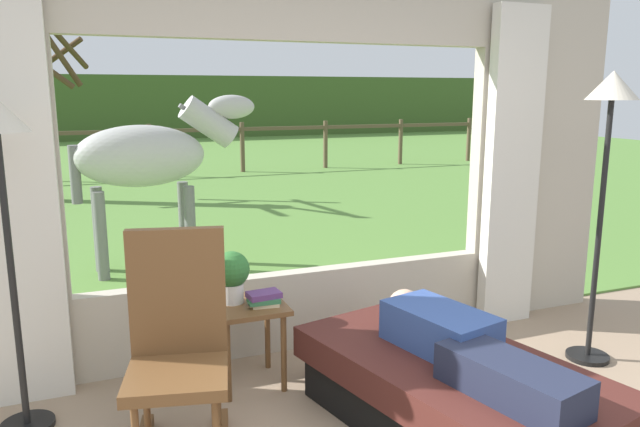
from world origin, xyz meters
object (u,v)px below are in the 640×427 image
recliner_sofa (452,394)px  floor_lamp_right (609,130)px  horse (149,157)px  floor_lamp_left (0,165)px  book_stack (264,299)px  side_table (248,319)px  reclining_person (461,344)px  potted_plant (232,274)px  pasture_tree (40,113)px  rocking_chair (178,346)px

recliner_sofa → floor_lamp_right: (1.38, 0.43, 1.32)m
horse → floor_lamp_right: bearing=36.2°
floor_lamp_left → book_stack: bearing=-0.4°
side_table → book_stack: book_stack is taller
reclining_person → potted_plant: bearing=118.6°
horse → pasture_tree: 4.81m
pasture_tree → side_table: bearing=-78.8°
book_stack → horse: horse is taller
rocking_chair → horse: bearing=98.8°
potted_plant → pasture_tree: 7.44m
potted_plant → floor_lamp_left: (-1.17, -0.11, 0.72)m
rocking_chair → book_stack: size_ratio=5.46×
book_stack → horse: (-0.35, 2.74, 0.59)m
side_table → pasture_tree: size_ratio=0.17×
reclining_person → floor_lamp_right: (1.38, 0.48, 1.02)m
reclining_person → pasture_tree: pasture_tree is taller
floor_lamp_left → pasture_tree: bearing=91.6°
rocking_chair → horse: (0.24, 3.22, 0.61)m
book_stack → pasture_tree: bearing=101.8°
reclining_person → pasture_tree: (-2.31, 8.32, 0.92)m
book_stack → pasture_tree: (-1.54, 7.40, 0.88)m
rocking_chair → pasture_tree: size_ratio=0.36×
recliner_sofa → book_stack: bearing=118.1°
potted_plant → floor_lamp_left: size_ratio=0.18×
floor_lamp_right → floor_lamp_left: bearing=172.7°
floor_lamp_left → floor_lamp_right: (3.48, -0.45, 0.12)m
floor_lamp_right → pasture_tree: bearing=115.2°
recliner_sofa → potted_plant: (-0.93, 0.99, 0.48)m
side_table → floor_lamp_left: bearing=-177.7°
recliner_sofa → potted_plant: bearing=120.0°
book_stack → pasture_tree: 7.61m
recliner_sofa → side_table: side_table is taller
side_table → floor_lamp_left: floor_lamp_left is taller
horse → reclining_person: bearing=15.1°
potted_plant → horse: bearing=93.9°
potted_plant → book_stack: (0.16, -0.12, -0.14)m
potted_plant → book_stack: potted_plant is taller
reclining_person → rocking_chair: rocking_chair is taller
horse → rocking_chair: bearing=-6.0°
side_table → pasture_tree: (-1.45, 7.34, 1.02)m
recliner_sofa → potted_plant: 1.44m
rocking_chair → book_stack: rocking_chair is taller
recliner_sofa → pasture_tree: pasture_tree is taller
side_table → floor_lamp_right: size_ratio=0.27×
potted_plant → horse: size_ratio=0.18×
rocking_chair → floor_lamp_left: bearing=160.3°
floor_lamp_right → recliner_sofa: bearing=-162.7°
side_table → potted_plant: bearing=143.1°
side_table → floor_lamp_left: 1.60m
side_table → book_stack: 0.17m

